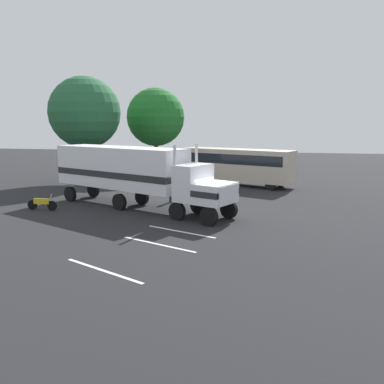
# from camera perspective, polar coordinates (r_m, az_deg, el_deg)

# --- Properties ---
(ground_plane) EXTENTS (120.00, 120.00, 0.00)m
(ground_plane) POSITION_cam_1_polar(r_m,az_deg,el_deg) (24.79, 2.59, -3.70)
(ground_plane) COLOR #232326
(lane_stripe_near) EXTENTS (4.12, 1.85, 0.01)m
(lane_stripe_near) POSITION_cam_1_polar(r_m,az_deg,el_deg) (21.66, -1.61, -5.66)
(lane_stripe_near) COLOR silver
(lane_stripe_near) RESTS_ON ground_plane
(lane_stripe_mid) EXTENTS (4.12, 1.85, 0.01)m
(lane_stripe_mid) POSITION_cam_1_polar(r_m,az_deg,el_deg) (19.50, -4.82, -7.43)
(lane_stripe_mid) COLOR silver
(lane_stripe_mid) RESTS_ON ground_plane
(lane_stripe_far) EXTENTS (4.04, 2.05, 0.01)m
(lane_stripe_far) POSITION_cam_1_polar(r_m,az_deg,el_deg) (16.50, -12.53, -10.86)
(lane_stripe_far) COLOR silver
(lane_stripe_far) RESTS_ON ground_plane
(semi_truck) EXTENTS (13.92, 8.16, 4.50)m
(semi_truck) POSITION_cam_1_polar(r_m,az_deg,el_deg) (27.77, -8.61, 2.93)
(semi_truck) COLOR white
(semi_truck) RESTS_ON ground_plane
(person_bystander) EXTENTS (0.37, 0.47, 1.63)m
(person_bystander) POSITION_cam_1_polar(r_m,az_deg,el_deg) (29.61, -2.97, 0.25)
(person_bystander) COLOR #2D3347
(person_bystander) RESTS_ON ground_plane
(parked_bus) EXTENTS (11.13, 6.62, 3.40)m
(parked_bus) POSITION_cam_1_polar(r_m,az_deg,el_deg) (38.24, 6.28, 4.11)
(parked_bus) COLOR #BFB29E
(parked_bus) RESTS_ON ground_plane
(motorcycle) EXTENTS (2.11, 0.26, 1.12)m
(motorcycle) POSITION_cam_1_polar(r_m,az_deg,el_deg) (28.72, -20.55, -1.48)
(motorcycle) COLOR black
(motorcycle) RESTS_ON ground_plane
(tree_left) EXTENTS (6.97, 6.97, 10.32)m
(tree_left) POSITION_cam_1_polar(r_m,az_deg,el_deg) (41.20, -15.01, 10.87)
(tree_left) COLOR brown
(tree_left) RESTS_ON ground_plane
(tree_center) EXTENTS (6.44, 6.44, 9.70)m
(tree_center) POSITION_cam_1_polar(r_m,az_deg,el_deg) (45.59, -5.20, 10.55)
(tree_center) COLOR brown
(tree_center) RESTS_ON ground_plane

